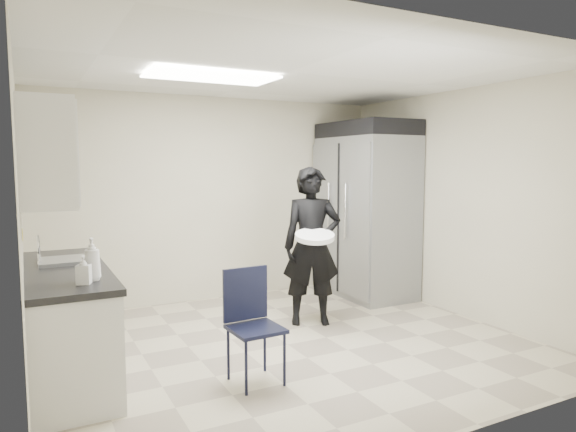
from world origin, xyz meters
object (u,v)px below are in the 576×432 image
lower_counter (67,325)px  commercial_fridge (365,217)px  folding_chair (256,329)px  man_tuxedo (312,246)px

lower_counter → commercial_fridge: bearing=15.9°
commercial_fridge → folding_chair: (-2.45, -1.93, -0.61)m
commercial_fridge → folding_chair: 3.18m
folding_chair → man_tuxedo: man_tuxedo is taller
commercial_fridge → man_tuxedo: size_ratio=1.22×
lower_counter → folding_chair: size_ratio=2.14×
commercial_fridge → folding_chair: commercial_fridge is taller
commercial_fridge → lower_counter: bearing=-164.1°
lower_counter → man_tuxedo: (2.50, 0.29, 0.43)m
lower_counter → commercial_fridge: commercial_fridge is taller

